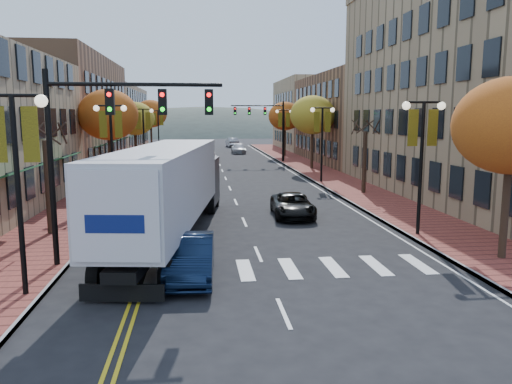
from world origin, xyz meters
name	(u,v)px	position (x,y,z in m)	size (l,w,h in m)	color
ground	(273,289)	(0.00, 0.00, 0.00)	(200.00, 200.00, 0.00)	black
sidewalk_left	(127,173)	(-9.00, 32.50, 0.07)	(4.00, 85.00, 0.15)	brown
sidewalk_right	(315,171)	(9.00, 32.50, 0.07)	(4.00, 85.00, 0.15)	brown
building_left_mid	(46,114)	(-17.00, 36.00, 5.50)	(12.00, 24.00, 11.00)	brown
building_left_far	(97,120)	(-17.00, 61.00, 4.75)	(12.00, 26.00, 9.50)	#9E8966
building_right_mid	(377,119)	(18.50, 42.00, 5.00)	(15.00, 24.00, 10.00)	brown
building_right_far	(328,115)	(18.50, 64.00, 5.50)	(15.00, 20.00, 11.00)	#9E8966
tree_left_a	(48,187)	(-9.00, 8.00, 2.25)	(0.28, 0.28, 4.20)	#382619
tree_left_b	(108,115)	(-9.00, 24.00, 5.45)	(4.48, 4.48, 7.21)	#382619
tree_left_c	(135,119)	(-9.00, 40.00, 5.05)	(4.16, 4.16, 6.69)	#382619
tree_left_d	(151,114)	(-9.00, 58.00, 5.60)	(4.61, 4.61, 7.42)	#382619
tree_right_a	(512,126)	(9.00, 2.00, 5.05)	(4.16, 4.16, 6.69)	#382619
tree_right_b	(364,162)	(9.00, 18.00, 2.25)	(0.28, 0.28, 4.20)	#382619
tree_right_c	(313,115)	(9.00, 34.00, 5.45)	(4.48, 4.48, 7.21)	#382619
tree_right_d	(285,116)	(9.00, 50.00, 5.29)	(4.35, 4.35, 7.00)	#382619
lamp_left_a	(16,156)	(-7.50, 0.00, 4.29)	(1.96, 0.36, 6.05)	black
lamp_left_b	(111,134)	(-7.50, 16.00, 4.29)	(1.96, 0.36, 6.05)	black
lamp_left_c	(143,127)	(-7.50, 34.00, 4.29)	(1.96, 0.36, 6.05)	black
lamp_left_d	(158,124)	(-7.50, 52.00, 4.29)	(1.96, 0.36, 6.05)	black
lamp_right_a	(422,142)	(7.50, 6.00, 4.29)	(1.96, 0.36, 6.05)	black
lamp_right_b	(322,130)	(7.50, 24.00, 4.29)	(1.96, 0.36, 6.05)	black
lamp_right_c	(284,125)	(7.50, 42.00, 4.29)	(1.96, 0.36, 6.05)	black
traffic_mast_near	(106,130)	(-5.48, 3.00, 4.92)	(6.10, 0.35, 7.00)	black
traffic_mast_far	(266,120)	(5.48, 42.00, 4.92)	(6.10, 0.34, 7.00)	black
semi_truck	(171,185)	(-3.49, 6.82, 2.42)	(4.88, 16.76, 4.14)	black
navy_sedan	(191,257)	(-2.61, 1.37, 0.72)	(1.53, 4.37, 1.44)	black
black_suv	(293,205)	(2.72, 11.10, 0.63)	(2.10, 4.55, 1.26)	black
car_far_white	(207,154)	(-1.22, 47.03, 0.72)	(1.69, 4.21, 1.43)	white
car_far_silver	(238,149)	(3.36, 56.27, 0.69)	(1.93, 4.75, 1.38)	#94959B
car_far_oncoming	(232,142)	(3.43, 70.83, 0.79)	(1.68, 4.82, 1.59)	#ABACB3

